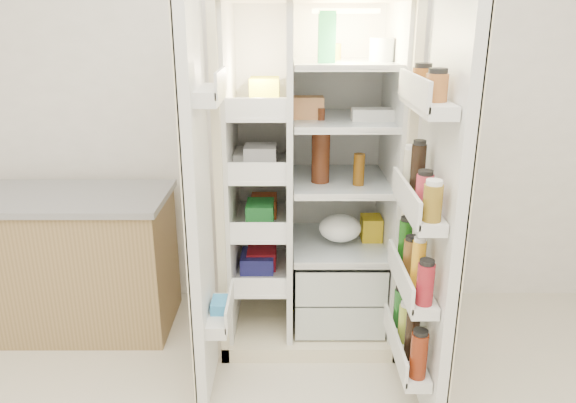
{
  "coord_description": "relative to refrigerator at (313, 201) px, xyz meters",
  "views": [
    {
      "loc": [
        0.04,
        -1.14,
        1.7
      ],
      "look_at": [
        0.04,
        1.25,
        0.88
      ],
      "focal_mm": 34.0,
      "sensor_mm": 36.0,
      "label": 1
    }
  ],
  "objects": [
    {
      "name": "freezer_door",
      "position": [
        -0.52,
        -0.6,
        0.15
      ],
      "size": [
        0.15,
        0.4,
        1.72
      ],
      "color": "silver",
      "rests_on": "floor"
    },
    {
      "name": "fridge_door",
      "position": [
        0.46,
        -0.7,
        0.13
      ],
      "size": [
        0.17,
        0.58,
        1.72
      ],
      "color": "silver",
      "rests_on": "floor"
    },
    {
      "name": "kitchen_counter",
      "position": [
        -1.33,
        -0.02,
        -0.35
      ],
      "size": [
        1.09,
        0.58,
        0.79
      ],
      "color": "olive",
      "rests_on": "floor"
    },
    {
      "name": "refrigerator",
      "position": [
        0.0,
        0.0,
        0.0
      ],
      "size": [
        0.92,
        0.7,
        1.8
      ],
      "color": "beige",
      "rests_on": "floor"
    },
    {
      "name": "wall_back",
      "position": [
        -0.18,
        0.35,
        0.61
      ],
      "size": [
        4.0,
        0.02,
        2.7
      ],
      "primitive_type": "cube",
      "color": "white",
      "rests_on": "floor"
    }
  ]
}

